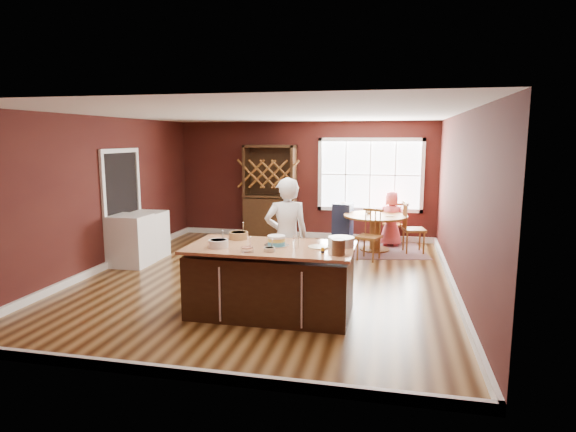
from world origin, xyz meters
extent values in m
plane|color=brown|center=(0.00, 0.00, 0.00)|extent=(7.00, 7.00, 0.00)
plane|color=white|center=(0.00, 0.00, 2.70)|extent=(7.00, 7.00, 0.00)
plane|color=#3E1711|center=(0.00, 3.50, 1.35)|extent=(6.00, 0.00, 6.00)
plane|color=#3E1711|center=(0.00, -3.50, 1.35)|extent=(6.00, 0.00, 6.00)
plane|color=#3E1711|center=(-3.00, 0.00, 1.35)|extent=(0.00, 7.00, 7.00)
plane|color=#3E1711|center=(3.00, 0.00, 1.35)|extent=(0.00, 7.00, 7.00)
cube|color=black|center=(0.47, -1.54, 0.41)|extent=(2.10, 1.06, 0.83)
cube|color=tan|center=(0.47, -1.54, 0.90)|extent=(2.18, 1.14, 0.04)
cylinder|color=brown|center=(1.68, 2.45, 0.02)|extent=(0.61, 0.61, 0.04)
cylinder|color=brown|center=(1.68, 2.45, 0.35)|extent=(0.22, 0.22, 0.67)
cylinder|color=brown|center=(1.68, 2.45, 0.73)|extent=(1.31, 1.31, 0.04)
imported|color=silver|center=(0.51, -0.79, 0.88)|extent=(0.75, 0.62, 1.77)
cylinder|color=silver|center=(-0.18, -1.75, 0.97)|extent=(0.26, 0.26, 0.10)
cylinder|color=olive|center=(-0.08, -1.21, 0.97)|extent=(0.27, 0.27, 0.10)
cylinder|color=white|center=(0.27, -1.92, 0.95)|extent=(0.16, 0.16, 0.06)
cylinder|color=beige|center=(0.53, -1.85, 0.95)|extent=(0.14, 0.14, 0.05)
cylinder|color=white|center=(0.82, -1.60, 1.00)|extent=(0.08, 0.08, 0.16)
cylinder|color=#FFEFBB|center=(1.10, -1.51, 0.93)|extent=(0.26, 0.26, 0.02)
cylinder|color=white|center=(1.37, -1.34, 0.98)|extent=(0.34, 0.34, 0.12)
cylinder|color=brown|center=(1.39, -1.85, 1.02)|extent=(0.16, 0.16, 0.20)
cube|color=brown|center=(1.68, 2.45, 0.01)|extent=(2.26, 1.89, 0.01)
imported|color=#DC535E|center=(2.00, 2.98, 0.60)|extent=(0.60, 0.40, 1.20)
cylinder|color=beige|center=(1.96, 2.35, 0.76)|extent=(0.18, 0.18, 0.01)
imported|color=beige|center=(1.53, 2.55, 0.80)|extent=(0.14, 0.14, 0.09)
cube|color=black|center=(-0.77, 3.22, 1.08)|extent=(1.18, 0.49, 2.17)
cube|color=silver|center=(-2.64, 0.28, 0.47)|extent=(0.65, 0.63, 0.94)
cube|color=white|center=(-2.64, 0.92, 0.45)|extent=(0.62, 0.60, 0.90)
camera|label=1|loc=(2.01, -7.51, 2.32)|focal=30.00mm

